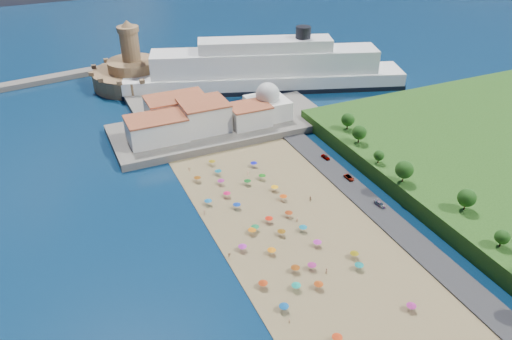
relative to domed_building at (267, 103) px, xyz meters
name	(u,v)px	position (x,y,z in m)	size (l,w,h in m)	color
ground	(278,236)	(-30.00, -71.00, -8.97)	(700.00, 700.00, 0.00)	#071938
terrace	(222,126)	(-20.00, 2.00, -7.47)	(90.00, 36.00, 3.00)	#59544C
jetty	(149,105)	(-42.00, 37.00, -7.77)	(18.00, 70.00, 2.40)	#59544C
waterfront_buildings	(190,117)	(-33.05, 2.64, -1.10)	(57.00, 29.00, 11.00)	silver
domed_building	(267,103)	(0.00, 0.00, 0.00)	(16.00, 16.00, 15.00)	silver
fortress	(133,72)	(-42.00, 67.00, -2.29)	(40.00, 40.00, 32.40)	#9D754E
cruise_ship	(265,71)	(16.13, 36.84, -0.12)	(136.22, 63.18, 29.90)	black
beach_parasols	(294,254)	(-30.95, -82.40, -6.83)	(32.52, 113.64, 2.20)	gray
beachgoers	(281,239)	(-30.65, -73.69, -7.85)	(35.05, 99.40, 1.81)	tan
parked_cars	(352,179)	(6.00, -55.16, -7.65)	(2.30, 37.71, 1.32)	gray
hillside_trees	(433,186)	(18.01, -79.79, 1.14)	(14.69, 103.70, 7.55)	#382314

